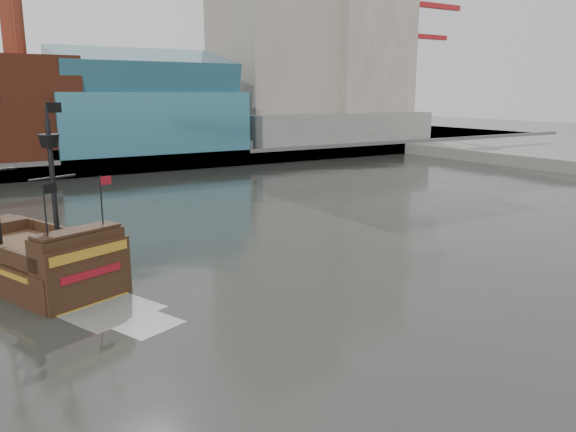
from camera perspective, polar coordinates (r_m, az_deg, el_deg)
ground at (r=30.98m, az=9.56°, el=-10.34°), size 400.00×400.00×0.00m
promenade_far at (r=115.39m, az=-22.22°, el=6.08°), size 220.00×60.00×2.00m
seawall at (r=86.58m, az=-18.83°, el=4.72°), size 220.00×1.00×2.60m
skyline at (r=109.33m, az=-19.74°, el=18.37°), size 149.00×45.00×62.00m
crane_a at (r=142.39m, az=12.06°, el=15.05°), size 22.50×4.00×32.25m
crane_b at (r=156.11m, az=12.02°, el=13.49°), size 19.10×4.00×26.25m
pirate_ship at (r=39.52m, az=-24.60°, el=-4.49°), size 10.96×17.86×12.86m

